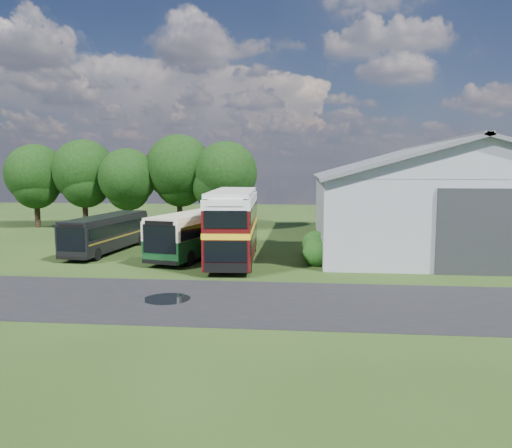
# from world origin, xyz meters

# --- Properties ---
(ground) EXTENTS (120.00, 120.00, 0.00)m
(ground) POSITION_xyz_m (0.00, 0.00, 0.00)
(ground) COLOR #1C3210
(ground) RESTS_ON ground
(asphalt_road) EXTENTS (60.00, 8.00, 0.02)m
(asphalt_road) POSITION_xyz_m (3.00, -3.00, 0.00)
(asphalt_road) COLOR black
(asphalt_road) RESTS_ON ground
(puddle) EXTENTS (2.20, 2.20, 0.01)m
(puddle) POSITION_xyz_m (-1.50, -3.00, 0.00)
(puddle) COLOR black
(puddle) RESTS_ON ground
(storage_shed) EXTENTS (18.80, 24.80, 8.15)m
(storage_shed) POSITION_xyz_m (15.00, 15.98, 4.17)
(storage_shed) COLOR gray
(storage_shed) RESTS_ON ground
(tree_far_left) EXTENTS (6.12, 6.12, 8.64)m
(tree_far_left) POSITION_xyz_m (-23.00, 24.00, 5.56)
(tree_far_left) COLOR black
(tree_far_left) RESTS_ON ground
(tree_left_a) EXTENTS (6.46, 6.46, 9.12)m
(tree_left_a) POSITION_xyz_m (-18.00, 24.50, 5.87)
(tree_left_a) COLOR black
(tree_left_a) RESTS_ON ground
(tree_left_b) EXTENTS (5.78, 5.78, 8.16)m
(tree_left_b) POSITION_xyz_m (-13.00, 23.50, 5.25)
(tree_left_b) COLOR black
(tree_left_b) RESTS_ON ground
(tree_mid) EXTENTS (6.80, 6.80, 9.60)m
(tree_mid) POSITION_xyz_m (-8.00, 24.80, 6.18)
(tree_mid) COLOR black
(tree_mid) RESTS_ON ground
(tree_right_a) EXTENTS (6.26, 6.26, 8.83)m
(tree_right_a) POSITION_xyz_m (-3.00, 23.80, 5.69)
(tree_right_a) COLOR black
(tree_right_a) RESTS_ON ground
(shrub_front) EXTENTS (1.70, 1.70, 1.70)m
(shrub_front) POSITION_xyz_m (5.60, 6.00, 0.00)
(shrub_front) COLOR #194714
(shrub_front) RESTS_ON ground
(shrub_mid) EXTENTS (1.60, 1.60, 1.60)m
(shrub_mid) POSITION_xyz_m (5.60, 8.00, 0.00)
(shrub_mid) COLOR #194714
(shrub_mid) RESTS_ON ground
(shrub_back) EXTENTS (1.80, 1.80, 1.80)m
(shrub_back) POSITION_xyz_m (5.60, 10.00, 0.00)
(shrub_back) COLOR #194714
(shrub_back) RESTS_ON ground
(bus_green_single) EXTENTS (5.30, 11.56, 3.11)m
(bus_green_single) POSITION_xyz_m (-2.45, 9.13, 1.65)
(bus_green_single) COLOR black
(bus_green_single) RESTS_ON ground
(bus_maroon_double) EXTENTS (3.49, 11.10, 4.70)m
(bus_maroon_double) POSITION_xyz_m (0.18, 7.13, 2.35)
(bus_maroon_double) COLOR black
(bus_maroon_double) RESTS_ON ground
(bus_dark_single) EXTENTS (3.09, 9.91, 2.69)m
(bus_dark_single) POSITION_xyz_m (-9.58, 9.69, 1.43)
(bus_dark_single) COLOR black
(bus_dark_single) RESTS_ON ground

